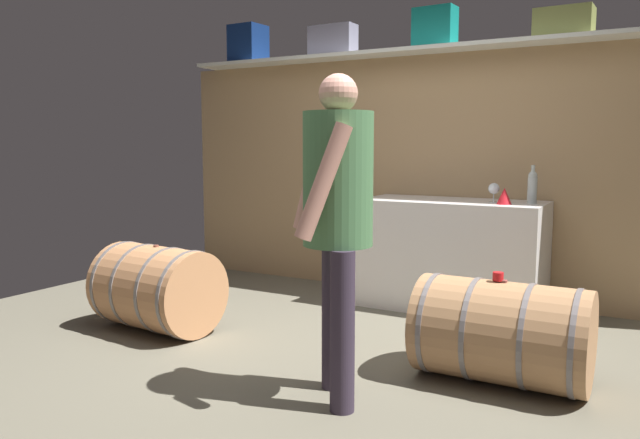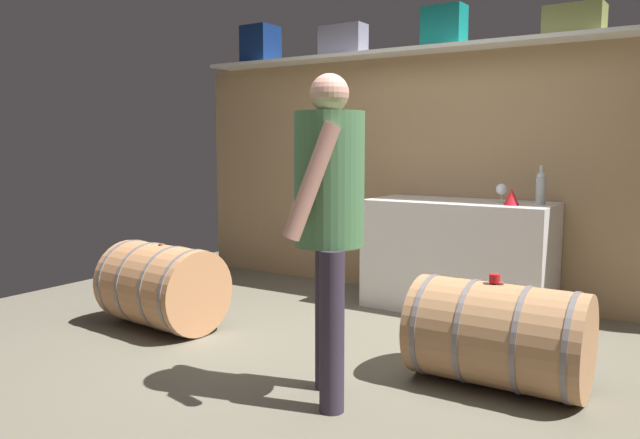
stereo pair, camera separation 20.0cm
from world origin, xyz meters
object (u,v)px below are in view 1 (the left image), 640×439
wine_barrel_far (157,288)px  toolcase_olive (564,23)px  wine_glass (494,189)px  tasting_cup (498,276)px  toolcase_navy (248,44)px  wine_bottle_clear (532,186)px  wine_barrel_near (502,332)px  red_funnel (504,196)px  winemaker_pouring (337,204)px  toolcase_grey (333,41)px  toolcase_teal (435,28)px  work_cabinet (451,254)px

wine_barrel_far → toolcase_olive: bearing=43.2°
wine_glass → tasting_cup: bearing=-74.8°
wine_glass → wine_barrel_far: size_ratio=0.17×
toolcase_navy → wine_bottle_clear: toolcase_navy is taller
toolcase_navy → wine_glass: (2.45, -0.26, -1.29)m
wine_barrel_near → red_funnel: bearing=103.4°
tasting_cup → wine_barrel_near: bearing=0.0°
wine_barrel_near → wine_glass: bearing=106.4°
toolcase_navy → winemaker_pouring: bearing=-44.2°
toolcase_grey → toolcase_navy: bearing=-179.1°
toolcase_olive → winemaker_pouring: size_ratio=0.25×
toolcase_teal → wine_bottle_clear: (0.85, -0.21, -1.25)m
toolcase_grey → wine_barrel_near: bearing=-39.2°
toolcase_navy → wine_barrel_far: (0.52, -1.83, -1.96)m
toolcase_teal → wine_barrel_near: bearing=-55.3°
toolcase_teal → work_cabinet: (0.26, -0.24, -1.81)m
wine_glass → red_funnel: 0.15m
toolcase_teal → red_funnel: (0.69, -0.36, -1.32)m
work_cabinet → tasting_cup: bearing=-63.4°
wine_barrel_far → tasting_cup: (2.30, 0.21, 0.29)m
red_funnel → wine_barrel_far: 2.59m
tasting_cup → winemaker_pouring: size_ratio=0.04×
tasting_cup → wine_glass: bearing=105.2°
wine_barrel_near → wine_barrel_far: 2.35m
wine_bottle_clear → red_funnel: 0.24m
wine_bottle_clear → wine_glass: (-0.27, -0.05, -0.03)m
wine_glass → tasting_cup: (0.37, -1.37, -0.37)m
toolcase_olive → work_cabinet: (-0.73, -0.24, -1.76)m
tasting_cup → wine_barrel_far: bearing=-174.9°
wine_bottle_clear → red_funnel: wine_bottle_clear is taller
wine_glass → red_funnel: size_ratio=1.23×
wine_glass → winemaker_pouring: winemaker_pouring is taller
winemaker_pouring → wine_barrel_far: bearing=38.4°
wine_glass → winemaker_pouring: size_ratio=0.09×
toolcase_grey → toolcase_olive: (1.93, 0.00, -0.03)m
winemaker_pouring → toolcase_olive: bearing=-53.9°
toolcase_navy → wine_barrel_far: bearing=-72.2°
red_funnel → tasting_cup: (0.27, -1.26, -0.33)m
wine_bottle_clear → winemaker_pouring: 2.13m
red_funnel → winemaker_pouring: (-0.39, -1.90, 0.08)m
toolcase_teal → wine_barrel_far: toolcase_teal is taller
toolcase_navy → wine_bottle_clear: bearing=-2.4°
toolcase_teal → tasting_cup: 2.51m
work_cabinet → winemaker_pouring: bearing=-88.8°
wine_glass → toolcase_grey: bearing=170.4°
toolcase_teal → wine_bottle_clear: size_ratio=1.18×
wine_glass → wine_barrel_near: bearing=-73.6°
red_funnel → wine_barrel_near: (0.30, -1.26, -0.64)m
wine_barrel_near → wine_barrel_far: bearing=-174.9°
toolcase_navy → red_funnel: (2.56, -0.36, -1.34)m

